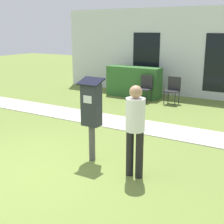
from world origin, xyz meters
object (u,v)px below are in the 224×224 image
person_standing (135,124)px  outdoor_chair_middle (173,88)px  outdoor_chair_left (145,86)px  parking_meter (91,109)px

person_standing → outdoor_chair_middle: size_ratio=1.76×
outdoor_chair_left → person_standing: bearing=-56.3°
parking_meter → outdoor_chair_middle: (-0.33, 5.25, -0.49)m
parking_meter → person_standing: size_ratio=1.01×
parking_meter → outdoor_chair_left: size_ratio=1.77×
outdoor_chair_middle → person_standing: bearing=-64.8°
parking_meter → outdoor_chair_left: (-1.26, 5.08, -0.49)m
parking_meter → outdoor_chair_left: bearing=103.9°
person_standing → outdoor_chair_middle: person_standing is taller
outdoor_chair_left → outdoor_chair_middle: bearing=21.1°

